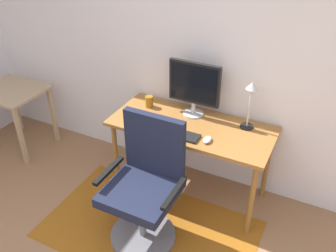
{
  "coord_description": "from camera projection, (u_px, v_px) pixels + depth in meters",
  "views": [
    {
      "loc": [
        0.93,
        -0.63,
        2.41
      ],
      "look_at": [
        -0.17,
        1.57,
        0.85
      ],
      "focal_mm": 39.34,
      "sensor_mm": 36.0,
      "label": 1
    }
  ],
  "objects": [
    {
      "name": "side_table",
      "position": [
        13.0,
        100.0,
        3.87
      ],
      "size": [
        0.64,
        0.56,
        0.69
      ],
      "color": "tan",
      "rests_on": "ground"
    },
    {
      "name": "cell_phone",
      "position": [
        142.0,
        120.0,
        3.17
      ],
      "size": [
        0.1,
        0.15,
        0.01
      ],
      "primitive_type": "cube",
      "rotation": [
        0.0,
        0.0,
        -0.25
      ],
      "color": "black",
      "rests_on": "desk"
    },
    {
      "name": "office_chair",
      "position": [
        145.0,
        192.0,
        2.85
      ],
      "size": [
        0.6,
        0.53,
        1.06
      ],
      "rotation": [
        0.0,
        0.0,
        0.0
      ],
      "color": "slate",
      "rests_on": "ground"
    },
    {
      "name": "keyboard",
      "position": [
        174.0,
        133.0,
        3.0
      ],
      "size": [
        0.43,
        0.13,
        0.02
      ],
      "primitive_type": "cube",
      "color": "black",
      "rests_on": "desk"
    },
    {
      "name": "desk",
      "position": [
        191.0,
        133.0,
        3.17
      ],
      "size": [
        1.4,
        0.62,
        0.75
      ],
      "color": "#95612D",
      "rests_on": "ground"
    },
    {
      "name": "computer_mouse",
      "position": [
        207.0,
        140.0,
        2.9
      ],
      "size": [
        0.06,
        0.1,
        0.03
      ],
      "primitive_type": "ellipsoid",
      "color": "white",
      "rests_on": "desk"
    },
    {
      "name": "wall_back",
      "position": [
        220.0,
        50.0,
        3.09
      ],
      "size": [
        6.0,
        0.1,
        2.6
      ],
      "primitive_type": "cube",
      "color": "silver",
      "rests_on": "ground"
    },
    {
      "name": "desk_lamp",
      "position": [
        251.0,
        98.0,
        2.94
      ],
      "size": [
        0.11,
        0.11,
        0.42
      ],
      "color": "black",
      "rests_on": "desk"
    },
    {
      "name": "monitor",
      "position": [
        194.0,
        85.0,
        3.12
      ],
      "size": [
        0.46,
        0.18,
        0.49
      ],
      "color": "#B2B2B7",
      "rests_on": "desk"
    },
    {
      "name": "area_rug",
      "position": [
        149.0,
        229.0,
        3.12
      ],
      "size": [
        1.76,
        1.05,
        0.01
      ],
      "primitive_type": "cube",
      "color": "#8E5115",
      "rests_on": "ground"
    },
    {
      "name": "coffee_cup",
      "position": [
        149.0,
        101.0,
        3.36
      ],
      "size": [
        0.07,
        0.07,
        0.1
      ],
      "primitive_type": "cylinder",
      "color": "#955E15",
      "rests_on": "desk"
    }
  ]
}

